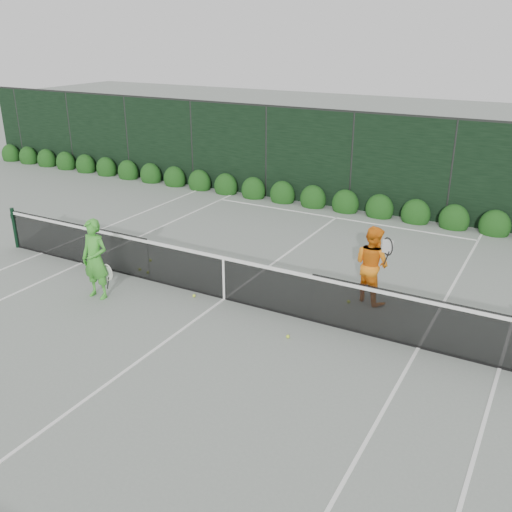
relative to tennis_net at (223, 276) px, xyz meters
The scene contains 8 objects.
ground 0.53m from the tennis_net, ahead, with size 80.00×80.00×0.00m, color gray.
tennis_net is the anchor object (origin of this frame).
player_woman 2.69m from the tennis_net, 153.50° to the right, with size 0.68×0.44×1.73m.
player_man 3.10m from the tennis_net, 27.79° to the left, with size 0.99×0.90×1.65m.
court_lines 0.53m from the tennis_net, ahead, with size 11.03×23.83×0.01m.
windscreen_fence 2.88m from the tennis_net, 89.49° to the right, with size 32.00×21.07×3.06m.
hedge_row 7.16m from the tennis_net, 89.80° to the left, with size 31.66×0.65×0.94m.
tennis_balls 0.84m from the tennis_net, 157.47° to the left, with size 5.15×1.99×0.07m.
Camera 1 is at (5.88, -9.20, 5.34)m, focal length 40.00 mm.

